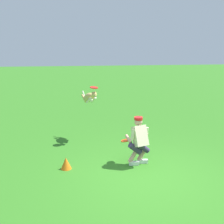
# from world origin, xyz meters

# --- Properties ---
(ground_plane) EXTENTS (60.00, 60.00, 0.00)m
(ground_plane) POSITION_xyz_m (0.00, 0.00, 0.00)
(ground_plane) COLOR #30741F
(person) EXTENTS (0.68, 0.53, 1.29)m
(person) POSITION_xyz_m (0.09, -0.82, 0.70)
(person) COLOR silver
(person) RESTS_ON ground_plane
(dog) EXTENTS (0.54, 0.95, 0.54)m
(dog) POSITION_xyz_m (1.30, -3.00, 1.40)
(dog) COLOR tan
(frisbee_flying) EXTENTS (0.36, 0.36, 0.06)m
(frisbee_flying) POSITION_xyz_m (1.16, -2.67, 1.79)
(frisbee_flying) COLOR red
(frisbee_held) EXTENTS (0.27, 0.27, 0.10)m
(frisbee_held) POSITION_xyz_m (0.41, -1.03, 0.61)
(frisbee_held) COLOR #E14710
(frisbee_held) RESTS_ON person
(training_cone) EXTENTS (0.28, 0.28, 0.31)m
(training_cone) POSITION_xyz_m (2.01, -0.77, 0.15)
(training_cone) COLOR orange
(training_cone) RESTS_ON ground_plane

